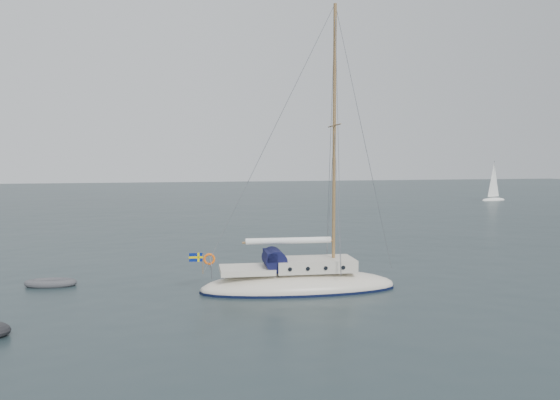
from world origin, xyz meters
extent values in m
plane|color=black|center=(0.00, 0.00, 0.00)|extent=(300.00, 300.00, 0.00)
ellipsoid|color=beige|center=(1.27, -2.32, 0.17)|extent=(9.99, 3.11, 1.66)
cube|color=silver|center=(2.05, -2.32, 1.31)|extent=(4.00, 2.11, 0.61)
cube|color=beige|center=(-1.39, -2.32, 1.13)|extent=(2.66, 2.11, 0.28)
cylinder|color=#101238|center=(-0.01, -2.32, 1.61)|extent=(1.07, 1.83, 1.07)
cube|color=#101238|center=(-0.23, -2.32, 1.84)|extent=(0.50, 1.83, 0.44)
cylinder|color=olive|center=(3.05, -2.32, 7.66)|extent=(0.17, 0.17, 13.32)
cylinder|color=olive|center=(3.05, -2.32, 8.32)|extent=(0.06, 2.44, 0.06)
cylinder|color=olive|center=(0.72, -2.32, 2.50)|extent=(4.66, 0.11, 0.11)
cylinder|color=white|center=(0.72, -2.32, 2.55)|extent=(4.34, 0.31, 0.31)
cylinder|color=gray|center=(-3.17, -2.32, 1.61)|extent=(0.04, 2.44, 0.04)
torus|color=#FF6411|center=(-3.22, -1.65, 1.61)|extent=(0.60, 0.11, 0.60)
cylinder|color=olive|center=(-3.56, -2.32, 1.50)|extent=(0.03, 0.03, 1.00)
cube|color=navy|center=(-3.89, -2.32, 1.83)|extent=(0.67, 0.02, 0.42)
cube|color=#F3D700|center=(-3.89, -2.32, 1.83)|extent=(0.69, 0.03, 0.10)
cube|color=#F3D700|center=(-3.77, -2.32, 1.83)|extent=(0.10, 0.03, 0.44)
cylinder|color=black|center=(0.60, -1.25, 1.31)|extent=(0.20, 0.07, 0.20)
cylinder|color=black|center=(0.60, -3.38, 1.31)|extent=(0.20, 0.07, 0.20)
cylinder|color=black|center=(1.49, -1.25, 1.31)|extent=(0.20, 0.07, 0.20)
cylinder|color=black|center=(1.49, -3.38, 1.31)|extent=(0.20, 0.07, 0.20)
cylinder|color=black|center=(2.38, -1.25, 1.31)|extent=(0.20, 0.07, 0.20)
cylinder|color=black|center=(2.38, -3.38, 1.31)|extent=(0.20, 0.07, 0.20)
cylinder|color=black|center=(3.27, -1.25, 1.31)|extent=(0.20, 0.07, 0.20)
cylinder|color=black|center=(3.27, -3.38, 1.31)|extent=(0.20, 0.07, 0.20)
cube|color=#4D4E52|center=(-11.04, 1.96, 0.11)|extent=(1.63, 0.67, 0.10)
ellipsoid|color=white|center=(51.83, 50.80, 0.04)|extent=(5.35, 1.78, 0.89)
cylinder|color=gray|center=(51.83, 50.80, 3.57)|extent=(0.09, 0.09, 6.24)
cone|color=white|center=(51.79, 50.80, 3.57)|extent=(2.85, 2.85, 5.80)
camera|label=1|loc=(-6.74, -28.38, 6.50)|focal=35.00mm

